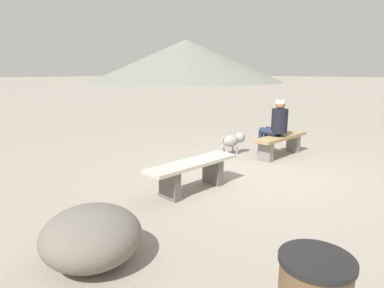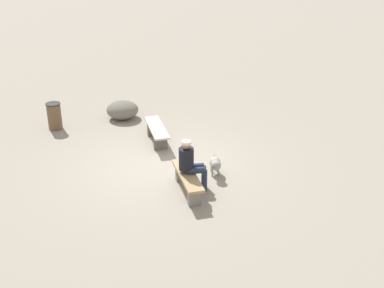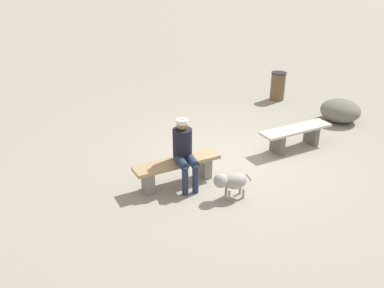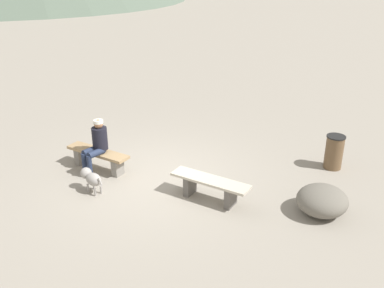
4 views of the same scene
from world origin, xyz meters
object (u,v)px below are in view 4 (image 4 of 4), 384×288
dog (91,178)px  boulder (322,200)px  bench_right (98,156)px  trash_bin (334,152)px  bench_left (210,186)px  seated_person (97,143)px

dog → boulder: (-4.37, -1.63, -0.04)m
bench_right → trash_bin: trash_bin is taller
bench_left → dog: size_ratio=2.46×
bench_right → dog: 1.03m
bench_right → trash_bin: bearing=-148.0°
bench_right → trash_bin: size_ratio=2.00×
dog → bench_left: bearing=-144.5°
dog → trash_bin: trash_bin is taller
bench_left → bench_right: bench_left is taller
seated_person → trash_bin: size_ratio=1.55×
bench_left → bench_right: size_ratio=1.03×
seated_person → dog: size_ratio=1.84×
dog → boulder: 4.67m
seated_person → boulder: bearing=-161.0°
bench_left → boulder: size_ratio=1.67×
bench_right → seated_person: size_ratio=1.29×
seated_person → bench_left: bearing=-166.9°
bench_left → trash_bin: trash_bin is taller
trash_bin → boulder: size_ratio=0.81×
bench_right → boulder: size_ratio=1.62×
bench_left → trash_bin: (-1.78, -2.72, 0.08)m
bench_left → boulder: boulder is taller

